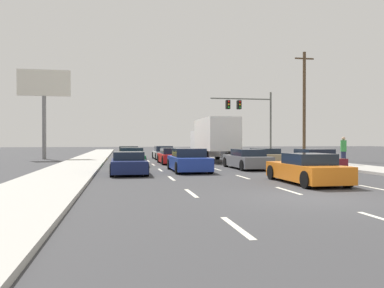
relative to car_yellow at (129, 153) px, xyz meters
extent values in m
plane|color=#3D3D3F|center=(5.00, 0.76, -0.56)|extent=(140.00, 140.00, 0.00)
cube|color=#B2AFA8|center=(13.48, -4.24, -0.49)|extent=(3.07, 80.00, 0.14)
cube|color=#B2AFA8|center=(-3.48, -4.24, -0.49)|extent=(3.07, 80.00, 0.14)
cube|color=silver|center=(1.60, -27.48, -0.56)|extent=(0.14, 2.00, 0.01)
cube|color=silver|center=(1.60, -22.48, -0.56)|extent=(0.14, 2.00, 0.01)
cube|color=silver|center=(1.60, -17.48, -0.56)|extent=(0.14, 2.00, 0.01)
cube|color=silver|center=(1.60, -12.48, -0.56)|extent=(0.14, 2.00, 0.01)
cube|color=silver|center=(1.60, -7.48, -0.56)|extent=(0.14, 2.00, 0.01)
cube|color=silver|center=(1.60, -2.48, -0.56)|extent=(0.14, 2.00, 0.01)
cube|color=silver|center=(1.60, 2.52, -0.56)|extent=(0.14, 2.00, 0.01)
cube|color=silver|center=(1.60, 7.52, -0.56)|extent=(0.14, 2.00, 0.01)
cube|color=silver|center=(1.60, 12.52, -0.56)|extent=(0.14, 2.00, 0.01)
cube|color=silver|center=(1.60, 17.52, -0.56)|extent=(0.14, 2.00, 0.01)
cube|color=silver|center=(1.60, 22.52, -0.56)|extent=(0.14, 2.00, 0.01)
cube|color=silver|center=(1.60, 27.52, -0.56)|extent=(0.14, 2.00, 0.01)
cube|color=silver|center=(5.00, -22.48, -0.56)|extent=(0.14, 2.00, 0.01)
cube|color=silver|center=(5.00, -17.48, -0.56)|extent=(0.14, 2.00, 0.01)
cube|color=silver|center=(5.00, -12.48, -0.56)|extent=(0.14, 2.00, 0.01)
cube|color=silver|center=(5.00, -7.48, -0.56)|extent=(0.14, 2.00, 0.01)
cube|color=silver|center=(5.00, -2.48, -0.56)|extent=(0.14, 2.00, 0.01)
cube|color=silver|center=(5.00, 2.52, -0.56)|extent=(0.14, 2.00, 0.01)
cube|color=silver|center=(5.00, 7.52, -0.56)|extent=(0.14, 2.00, 0.01)
cube|color=silver|center=(5.00, 12.52, -0.56)|extent=(0.14, 2.00, 0.01)
cube|color=silver|center=(5.00, 17.52, -0.56)|extent=(0.14, 2.00, 0.01)
cube|color=silver|center=(5.00, 22.52, -0.56)|extent=(0.14, 2.00, 0.01)
cube|color=silver|center=(5.00, 27.52, -0.56)|extent=(0.14, 2.00, 0.01)
cube|color=silver|center=(8.40, -22.48, -0.56)|extent=(0.14, 2.00, 0.01)
cube|color=silver|center=(8.40, -17.48, -0.56)|extent=(0.14, 2.00, 0.01)
cube|color=silver|center=(8.40, -12.48, -0.56)|extent=(0.14, 2.00, 0.01)
cube|color=silver|center=(8.40, -7.48, -0.56)|extent=(0.14, 2.00, 0.01)
cube|color=silver|center=(8.40, -2.48, -0.56)|extent=(0.14, 2.00, 0.01)
cube|color=silver|center=(8.40, 2.52, -0.56)|extent=(0.14, 2.00, 0.01)
cube|color=silver|center=(8.40, 7.52, -0.56)|extent=(0.14, 2.00, 0.01)
cube|color=silver|center=(8.40, 12.52, -0.56)|extent=(0.14, 2.00, 0.01)
cube|color=silver|center=(8.40, 17.52, -0.56)|extent=(0.14, 2.00, 0.01)
cube|color=silver|center=(8.40, 22.52, -0.56)|extent=(0.14, 2.00, 0.01)
cube|color=silver|center=(8.40, 27.52, -0.56)|extent=(0.14, 2.00, 0.01)
cube|color=yellow|center=(0.00, 0.01, -0.13)|extent=(1.89, 4.39, 0.58)
cube|color=#192333|center=(0.00, -0.03, 0.41)|extent=(1.65, 2.13, 0.50)
cylinder|color=black|center=(-0.85, 1.65, -0.24)|extent=(0.23, 0.64, 0.64)
cylinder|color=black|center=(0.88, 1.63, -0.24)|extent=(0.23, 0.64, 0.64)
cylinder|color=black|center=(-0.88, -1.62, -0.24)|extent=(0.23, 0.64, 0.64)
cylinder|color=black|center=(0.85, -1.63, -0.24)|extent=(0.23, 0.64, 0.64)
cube|color=#196B38|center=(0.05, -8.11, -0.11)|extent=(1.72, 4.52, 0.61)
cube|color=#192333|center=(0.05, -8.03, 0.43)|extent=(1.51, 2.04, 0.49)
cylinder|color=black|center=(-0.74, -6.40, -0.24)|extent=(0.22, 0.64, 0.64)
cylinder|color=black|center=(0.85, -6.40, -0.24)|extent=(0.22, 0.64, 0.64)
cylinder|color=black|center=(-0.75, -9.81, -0.24)|extent=(0.22, 0.64, 0.64)
cylinder|color=black|center=(0.84, -9.82, -0.24)|extent=(0.22, 0.64, 0.64)
cube|color=#141E4C|center=(-0.29, -14.81, -0.12)|extent=(1.77, 4.23, 0.60)
cube|color=#192333|center=(-0.29, -14.73, 0.38)|extent=(1.55, 1.93, 0.41)
cylinder|color=black|center=(-1.11, -13.26, -0.24)|extent=(0.22, 0.64, 0.64)
cylinder|color=black|center=(0.52, -13.25, -0.24)|extent=(0.22, 0.64, 0.64)
cylinder|color=black|center=(-1.09, -16.38, -0.24)|extent=(0.22, 0.64, 0.64)
cylinder|color=black|center=(0.54, -16.37, -0.24)|extent=(0.22, 0.64, 0.64)
cube|color=#B7BABF|center=(3.19, 0.51, -0.13)|extent=(1.71, 4.26, 0.58)
cube|color=#192333|center=(3.19, 0.45, 0.41)|extent=(1.50, 2.20, 0.50)
cylinder|color=black|center=(2.40, 2.09, -0.24)|extent=(0.22, 0.64, 0.64)
cylinder|color=black|center=(3.99, 2.10, -0.24)|extent=(0.22, 0.64, 0.64)
cylinder|color=black|center=(2.40, -1.07, -0.24)|extent=(0.22, 0.64, 0.64)
cylinder|color=black|center=(3.99, -1.07, -0.24)|extent=(0.22, 0.64, 0.64)
cube|color=red|center=(3.05, -6.56, -0.13)|extent=(1.79, 4.18, 0.59)
cube|color=#192333|center=(3.06, -6.67, 0.39)|extent=(1.55, 2.10, 0.45)
cylinder|color=black|center=(2.23, -5.04, -0.24)|extent=(0.23, 0.64, 0.64)
cylinder|color=black|center=(3.84, -5.02, -0.24)|extent=(0.23, 0.64, 0.64)
cylinder|color=black|center=(2.27, -8.10, -0.24)|extent=(0.23, 0.64, 0.64)
cylinder|color=black|center=(3.88, -8.08, -0.24)|extent=(0.23, 0.64, 0.64)
cube|color=#1E389E|center=(3.05, -13.79, -0.08)|extent=(1.87, 4.44, 0.68)
cube|color=#192333|center=(3.05, -13.82, 0.49)|extent=(1.64, 1.98, 0.47)
cylinder|color=black|center=(2.18, -12.12, -0.24)|extent=(0.22, 0.64, 0.64)
cylinder|color=black|center=(3.92, -12.12, -0.24)|extent=(0.22, 0.64, 0.64)
cylinder|color=black|center=(2.18, -15.46, -0.24)|extent=(0.22, 0.64, 0.64)
cylinder|color=black|center=(3.92, -15.46, -0.24)|extent=(0.22, 0.64, 0.64)
cube|color=white|center=(6.85, -5.06, 1.66)|extent=(2.43, 5.97, 2.54)
cube|color=red|center=(6.86, -8.02, 1.78)|extent=(2.17, 0.05, 0.36)
cube|color=white|center=(6.83, -1.01, 0.89)|extent=(2.32, 2.16, 2.30)
cylinder|color=black|center=(5.68, -1.01, -0.08)|extent=(0.30, 0.96, 0.96)
cylinder|color=black|center=(7.98, -1.00, -0.08)|extent=(0.30, 0.96, 0.96)
cylinder|color=black|center=(5.70, -6.26, -0.08)|extent=(0.30, 0.96, 0.96)
cylinder|color=black|center=(8.01, -6.25, -0.08)|extent=(0.30, 0.96, 0.96)
cube|color=slate|center=(6.93, -12.36, -0.09)|extent=(1.81, 4.56, 0.66)
cube|color=#192333|center=(6.93, -12.61, 0.44)|extent=(1.58, 2.16, 0.41)
cylinder|color=black|center=(6.09, -10.64, -0.24)|extent=(0.23, 0.64, 0.64)
cylinder|color=black|center=(7.74, -10.63, -0.24)|extent=(0.23, 0.64, 0.64)
cylinder|color=black|center=(6.12, -14.09, -0.24)|extent=(0.23, 0.64, 0.64)
cylinder|color=black|center=(7.77, -14.08, -0.24)|extent=(0.23, 0.64, 0.64)
cube|color=orange|center=(6.71, -20.46, -0.10)|extent=(1.77, 4.33, 0.65)
cube|color=#192333|center=(6.71, -20.68, 0.44)|extent=(1.55, 1.84, 0.43)
cylinder|color=black|center=(5.90, -18.85, -0.24)|extent=(0.22, 0.64, 0.64)
cylinder|color=black|center=(7.53, -18.86, -0.24)|extent=(0.22, 0.64, 0.64)
cylinder|color=black|center=(5.88, -22.07, -0.24)|extent=(0.22, 0.64, 0.64)
cylinder|color=black|center=(7.51, -22.08, -0.24)|extent=(0.22, 0.64, 0.64)
cube|color=black|center=(9.87, 1.20, -0.11)|extent=(1.79, 4.62, 0.62)
cube|color=#192333|center=(9.87, 1.28, 0.42)|extent=(1.55, 2.31, 0.45)
cylinder|color=black|center=(9.09, 2.96, -0.24)|extent=(0.23, 0.64, 0.64)
cylinder|color=black|center=(10.69, 2.94, -0.24)|extent=(0.23, 0.64, 0.64)
cylinder|color=black|center=(9.04, -0.53, -0.24)|extent=(0.23, 0.64, 0.64)
cylinder|color=black|center=(10.64, -0.56, -0.24)|extent=(0.23, 0.64, 0.64)
cube|color=tan|center=(10.19, -6.76, -0.13)|extent=(1.84, 4.70, 0.59)
cube|color=#192333|center=(10.19, -7.11, 0.37)|extent=(1.60, 2.39, 0.41)
cylinder|color=black|center=(9.36, -4.96, -0.24)|extent=(0.22, 0.64, 0.64)
cylinder|color=black|center=(11.04, -4.97, -0.24)|extent=(0.22, 0.64, 0.64)
cylinder|color=black|center=(9.34, -8.55, -0.24)|extent=(0.22, 0.64, 0.64)
cylinder|color=black|center=(11.02, -8.56, -0.24)|extent=(0.22, 0.64, 0.64)
cube|color=maroon|center=(10.22, -14.41, -0.11)|extent=(1.83, 4.25, 0.63)
cube|color=#192333|center=(10.22, -14.58, 0.44)|extent=(1.61, 1.90, 0.48)
cylinder|color=black|center=(9.38, -12.83, -0.24)|extent=(0.22, 0.64, 0.64)
cylinder|color=black|center=(11.07, -12.84, -0.24)|extent=(0.22, 0.64, 0.64)
cylinder|color=black|center=(9.36, -15.98, -0.24)|extent=(0.22, 0.64, 0.64)
cylinder|color=black|center=(11.06, -15.98, -0.24)|extent=(0.22, 0.64, 0.64)
cylinder|color=#595B56|center=(15.42, 4.59, 2.94)|extent=(0.20, 0.20, 7.01)
cylinder|color=#595B56|center=(12.04, 4.59, 5.66)|extent=(6.76, 0.14, 0.14)
cube|color=black|center=(11.81, 4.59, 5.01)|extent=(0.40, 0.56, 0.95)
sphere|color=red|center=(11.81, 4.28, 5.31)|extent=(0.20, 0.20, 0.20)
sphere|color=orange|center=(11.81, 4.28, 5.01)|extent=(0.20, 0.20, 0.20)
sphere|color=green|center=(11.81, 4.28, 4.71)|extent=(0.20, 0.20, 0.20)
cube|color=black|center=(10.57, 4.59, 5.01)|extent=(0.40, 0.56, 0.95)
sphere|color=red|center=(10.57, 4.28, 5.31)|extent=(0.20, 0.20, 0.20)
sphere|color=orange|center=(10.57, 4.28, 5.01)|extent=(0.20, 0.20, 0.20)
sphere|color=green|center=(10.57, 4.28, 4.71)|extent=(0.20, 0.20, 0.20)
cylinder|color=brown|center=(15.70, -2.61, 4.32)|extent=(0.28, 0.28, 9.77)
cube|color=brown|center=(15.70, -2.61, 8.61)|extent=(1.80, 0.12, 0.12)
cylinder|color=slate|center=(-7.71, 2.61, 2.38)|extent=(0.36, 0.36, 5.88)
cube|color=silver|center=(-7.71, 2.61, 6.54)|extent=(4.75, 0.20, 2.44)
cylinder|color=#1E233F|center=(13.86, -11.75, 0.01)|extent=(0.32, 0.32, 0.86)
cylinder|color=#338C3F|center=(13.86, -11.75, 0.81)|extent=(0.38, 0.38, 0.75)
sphere|color=tan|center=(13.86, -11.75, 1.30)|extent=(0.23, 0.23, 0.23)
camera|label=1|loc=(-0.66, -34.76, 1.17)|focal=35.67mm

